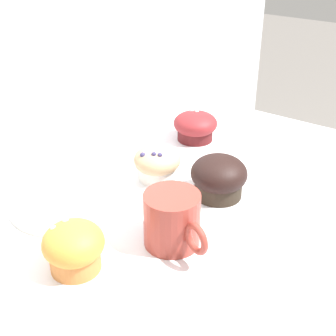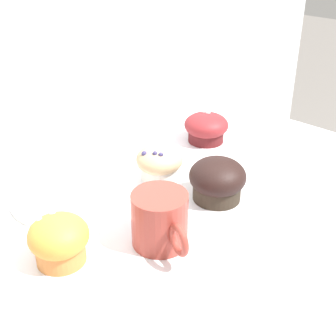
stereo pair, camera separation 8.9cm
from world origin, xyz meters
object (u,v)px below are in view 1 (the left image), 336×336
Objects in this scene: muffin_front_center at (219,177)px; muffin_front_left at (157,163)px; muffin_back_left at (195,126)px; coffee_cup at (173,219)px; muffin_back_right at (75,248)px; serving_plate at (68,202)px.

muffin_front_left is at bearing 96.54° from muffin_front_center.
coffee_cup is (-0.35, -0.18, 0.01)m from muffin_back_left.
muffin_back_right is (-0.30, 0.07, 0.00)m from muffin_front_center.
coffee_cup is 0.63× the size of serving_plate.
muffin_front_center is 0.13m from muffin_front_left.
coffee_cup is (0.13, -0.08, 0.01)m from muffin_back_right.
coffee_cup is at bearing -31.57° from muffin_back_right.
muffin_back_left is at bearing 27.05° from coffee_cup.
muffin_front_center is 0.50× the size of serving_plate.
muffin_front_left is 0.45× the size of serving_plate.
muffin_back_right is (-0.49, -0.10, 0.01)m from muffin_back_left.
muffin_front_center is 0.80× the size of coffee_cup.
muffin_front_center is at bearing 4.27° from coffee_cup.
muffin_back_right is 0.70× the size of coffee_cup.
muffin_back_left is (0.18, 0.17, -0.01)m from muffin_front_center.
coffee_cup is (-0.17, -0.01, 0.01)m from muffin_front_center.
muffin_back_right is at bearing 167.05° from muffin_front_center.
coffee_cup reaches higher than muffin_back_left.
muffin_front_left is at bearing 12.06° from muffin_back_right.
muffin_front_left is (0.29, 0.06, -0.00)m from muffin_back_right.
muffin_back_left is at bearing 42.47° from muffin_front_center.
muffin_back_right reaches higher than muffin_front_left.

